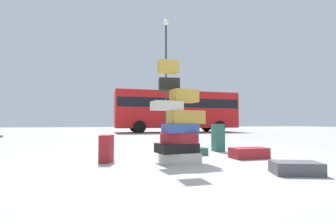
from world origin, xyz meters
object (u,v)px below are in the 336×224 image
object	(u,v)px
suitcase_charcoal_behind_tower	(296,168)
parked_bus	(176,109)
suitcase_teal_foreground_far	(218,138)
suitcase_teal_right_side	(190,151)
suitcase_maroon_left_side	(249,153)
lamp_post	(166,61)
person_bearded_onlooker	(177,114)
suitcase_slate_white_trunk	(181,147)
suitcase_maroon_foreground_near	(106,149)
suitcase_tower	(178,126)

from	to	relation	value
suitcase_charcoal_behind_tower	parked_bus	distance (m)	16.04
suitcase_teal_foreground_far	suitcase_teal_right_side	world-z (taller)	suitcase_teal_foreground_far
suitcase_maroon_left_side	lamp_post	size ratio (longest dim) A/B	0.10
suitcase_charcoal_behind_tower	lamp_post	bearing A→B (deg)	103.55
suitcase_charcoal_behind_tower	person_bearded_onlooker	xyz separation A→B (m)	(-0.03, 5.61, 0.97)
suitcase_slate_white_trunk	person_bearded_onlooker	size ratio (longest dim) A/B	0.33
suitcase_charcoal_behind_tower	suitcase_maroon_foreground_near	xyz separation A→B (m)	(-2.58, 1.79, 0.16)
lamp_post	suitcase_slate_white_trunk	bearing A→B (deg)	-102.04
suitcase_maroon_foreground_near	suitcase_slate_white_trunk	distance (m)	2.31
suitcase_tower	suitcase_maroon_foreground_near	world-z (taller)	suitcase_tower
suitcase_charcoal_behind_tower	suitcase_teal_right_side	bearing A→B (deg)	126.49
suitcase_teal_foreground_far	suitcase_teal_right_side	bearing A→B (deg)	-149.06
suitcase_teal_right_side	suitcase_slate_white_trunk	distance (m)	0.77
suitcase_charcoal_behind_tower	parked_bus	size ratio (longest dim) A/B	0.07
suitcase_teal_foreground_far	person_bearded_onlooker	world-z (taller)	person_bearded_onlooker
suitcase_charcoal_behind_tower	lamp_post	world-z (taller)	lamp_post
suitcase_tower	parked_bus	world-z (taller)	parked_bus
suitcase_tower	person_bearded_onlooker	xyz separation A→B (m)	(1.26, 4.18, 0.38)
suitcase_teal_right_side	suitcase_tower	bearing A→B (deg)	-118.92
person_bearded_onlooker	lamp_post	distance (m)	7.23
suitcase_teal_right_side	suitcase_maroon_foreground_near	bearing A→B (deg)	-160.35
suitcase_teal_foreground_far	lamp_post	bearing A→B (deg)	87.17
suitcase_teal_right_side	suitcase_teal_foreground_far	bearing A→B (deg)	30.93
suitcase_tower	parked_bus	distance (m)	14.92
suitcase_charcoal_behind_tower	suitcase_maroon_left_side	bearing A→B (deg)	99.41
suitcase_maroon_left_side	lamp_post	world-z (taller)	lamp_post
suitcase_tower	suitcase_slate_white_trunk	bearing A→B (deg)	69.90
suitcase_teal_foreground_far	parked_bus	world-z (taller)	parked_bus
suitcase_tower	suitcase_slate_white_trunk	size ratio (longest dim) A/B	3.07
suitcase_teal_right_side	lamp_post	distance (m)	10.65
suitcase_maroon_left_side	suitcase_teal_right_side	distance (m)	1.27
suitcase_charcoal_behind_tower	person_bearded_onlooker	bearing A→B (deg)	109.52
suitcase_tower	suitcase_slate_white_trunk	distance (m)	1.87
suitcase_teal_foreground_far	suitcase_maroon_left_side	distance (m)	1.30
suitcase_maroon_foreground_near	parked_bus	size ratio (longest dim) A/B	0.05
suitcase_teal_right_side	suitcase_slate_white_trunk	size ratio (longest dim) A/B	1.25
suitcase_teal_foreground_far	person_bearded_onlooker	size ratio (longest dim) A/B	0.40
suitcase_maroon_left_side	person_bearded_onlooker	bearing A→B (deg)	93.23
suitcase_slate_white_trunk	person_bearded_onlooker	distance (m)	2.76
suitcase_maroon_left_side	person_bearded_onlooker	xyz separation A→B (m)	(-0.30, 4.06, 0.95)
person_bearded_onlooker	suitcase_charcoal_behind_tower	bearing A→B (deg)	21.84
suitcase_maroon_foreground_near	lamp_post	xyz separation A→B (m)	(3.75, 9.99, 4.38)
suitcase_teal_right_side	lamp_post	bearing A→B (deg)	81.89
suitcase_teal_foreground_far	lamp_post	xyz separation A→B (m)	(0.95, 8.95, 4.28)
suitcase_tower	suitcase_teal_right_side	xyz separation A→B (m)	(0.57, 0.91, -0.59)
suitcase_tower	parked_bus	xyz separation A→B (m)	(4.34, 14.22, 1.16)
suitcase_teal_right_side	suitcase_maroon_left_side	bearing A→B (deg)	-35.12
person_bearded_onlooker	parked_bus	distance (m)	10.53
suitcase_teal_right_side	parked_bus	distance (m)	13.95
suitcase_teal_right_side	suitcase_slate_white_trunk	xyz separation A→B (m)	(0.04, 0.77, 0.02)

